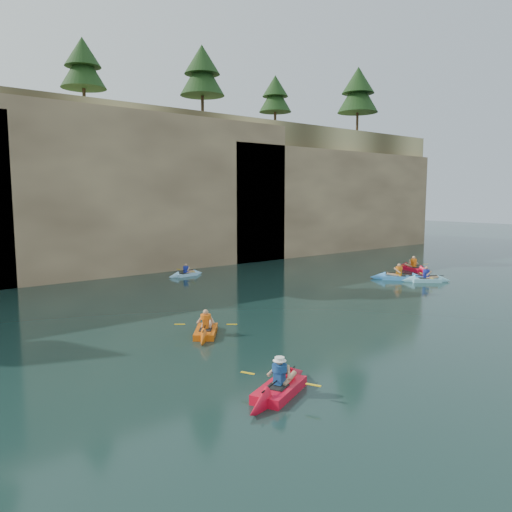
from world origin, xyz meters
TOP-DOWN VIEW (x-y plane):
  - ground at (0.00, 0.00)m, footprint 160.00×160.00m
  - cliff at (0.00, 30.00)m, footprint 70.00×16.00m
  - cliff_slab_center at (2.00, 22.60)m, footprint 24.00×2.40m
  - cliff_slab_east at (22.00, 22.60)m, footprint 26.00×2.40m
  - sea_cave_center at (-4.00, 21.95)m, footprint 3.50×1.00m
  - sea_cave_east at (10.00, 21.95)m, footprint 5.00×1.00m
  - cliff_pines at (0.00, 25.00)m, footprint 56.00×6.00m
  - main_kayaker at (-5.51, 0.15)m, footprint 3.52×2.20m
  - kayaker_orange at (-3.84, 6.33)m, footprint 2.65×3.00m
  - kayaker_ltblue_near at (13.36, 7.56)m, footprint 2.84×2.51m
  - kayaker_red_far at (16.80, 10.74)m, footprint 2.44×3.61m
  - kayaker_ltblue_mid at (2.91, 18.98)m, footprint 2.80×2.09m
  - kayaker_blue_east at (12.75, 9.13)m, footprint 2.86×3.35m

SIDE VIEW (x-z plane):
  - ground at x=0.00m, z-range 0.00..0.00m
  - kayaker_ltblue_mid at x=2.91m, z-range -0.39..0.65m
  - kayaker_ltblue_near at x=13.36m, z-range -0.46..0.76m
  - kayaker_orange at x=-3.84m, z-range -0.47..0.78m
  - kayaker_blue_east at x=12.75m, z-range -0.49..0.81m
  - kayaker_red_far at x=16.80m, z-range -0.49..0.81m
  - main_kayaker at x=-5.51m, z-range -0.48..0.82m
  - sea_cave_center at x=-4.00m, z-range 0.00..3.20m
  - sea_cave_east at x=10.00m, z-range 0.00..4.50m
  - cliff_slab_east at x=22.00m, z-range 0.00..9.84m
  - cliff_slab_center at x=2.00m, z-range 0.00..11.40m
  - cliff at x=0.00m, z-range 0.00..12.00m
  - cliff_pines at x=0.00m, z-range 12.00..19.83m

